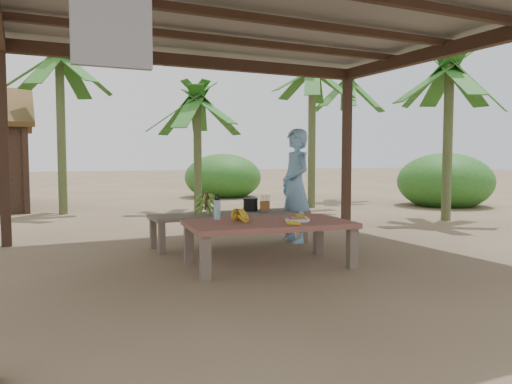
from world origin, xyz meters
name	(u,v)px	position (x,y,z in m)	size (l,w,h in m)	color
ground	(265,259)	(0.00, 0.00, 0.00)	(80.00, 80.00, 0.00)	brown
pavilion	(264,21)	(-0.01, -0.01, 2.78)	(6.60, 5.60, 2.95)	black
work_table	(269,227)	(-0.11, -0.32, 0.43)	(1.90, 1.20, 0.50)	brown
bench	(231,217)	(0.01, 1.07, 0.39)	(2.20, 0.61, 0.45)	brown
ripe_banana_bunch	(237,215)	(-0.44, -0.20, 0.58)	(0.26, 0.22, 0.16)	gold
plate	(297,220)	(0.18, -0.46, 0.52)	(0.29, 0.29, 0.04)	white
loose_banana_front	(294,223)	(-0.02, -0.73, 0.52)	(0.04, 0.17, 0.04)	gold
loose_banana_side	(301,216)	(0.38, -0.21, 0.52)	(0.04, 0.16, 0.04)	gold
water_flask	(217,209)	(-0.57, 0.09, 0.62)	(0.08, 0.08, 0.29)	#3C9DBC
green_banana_stalk	(206,202)	(-0.35, 1.07, 0.61)	(0.28, 0.28, 0.32)	#598C2D
cooking_pot	(250,205)	(0.35, 1.17, 0.54)	(0.20, 0.20, 0.17)	black
skewer_rack	(265,203)	(0.50, 1.01, 0.57)	(0.18, 0.08, 0.24)	#A57F47
woman	(296,186)	(0.94, 0.92, 0.81)	(0.59, 0.39, 1.62)	#72A9D7
banana_plant_ne	(312,80)	(3.71, 5.00, 3.03)	(1.80, 1.80, 3.53)	#596638
banana_plant_n	(197,109)	(0.98, 5.39, 2.29)	(1.80, 1.80, 2.77)	#596638
banana_plant_nw	(59,67)	(-1.81, 6.08, 3.09)	(1.80, 1.80, 3.60)	#596638
banana_plant_e	(449,80)	(4.81, 1.84, 2.68)	(1.80, 1.80, 3.17)	#596638
banana_plant_far	(348,91)	(5.77, 6.45, 3.06)	(1.80, 1.80, 3.56)	#596638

